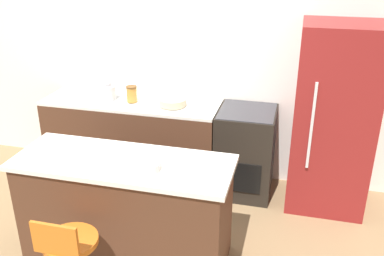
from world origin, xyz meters
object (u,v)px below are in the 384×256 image
(refrigerator, at_px, (333,119))
(kettle, at_px, (108,91))
(oven_range, at_px, (245,152))
(mixing_bowl, at_px, (173,102))

(refrigerator, height_order, kettle, refrigerator)
(oven_range, xyz_separation_m, mixing_bowl, (-0.76, -0.04, 0.49))
(refrigerator, bearing_deg, oven_range, 178.55)
(kettle, height_order, mixing_bowl, kettle)
(refrigerator, height_order, mixing_bowl, refrigerator)
(refrigerator, relative_size, mixing_bowl, 6.47)
(mixing_bowl, bearing_deg, oven_range, 2.75)
(kettle, xyz_separation_m, mixing_bowl, (0.71, -0.00, -0.05))
(refrigerator, bearing_deg, mixing_bowl, -179.41)
(oven_range, relative_size, refrigerator, 0.50)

